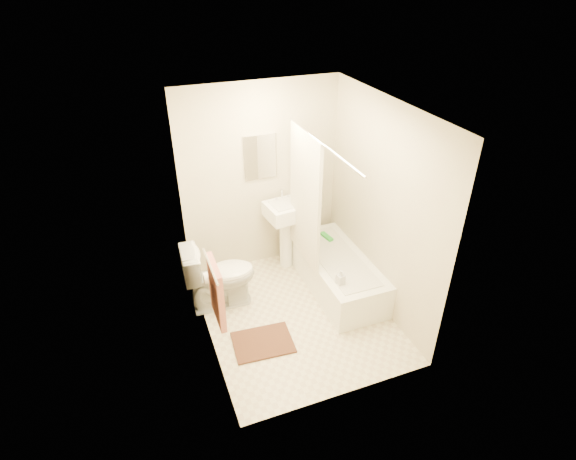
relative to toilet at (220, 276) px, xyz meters
name	(u,v)px	position (x,y,z in m)	size (l,w,h in m)	color
floor	(296,314)	(0.75, -0.50, -0.40)	(2.40, 2.40, 0.00)	beige
ceiling	(298,109)	(0.75, -0.50, 2.00)	(2.40, 2.40, 0.00)	white
wall_back	(261,179)	(0.75, 0.70, 0.80)	(2.00, 0.02, 2.40)	beige
wall_left	(200,244)	(-0.25, -0.50, 0.80)	(0.02, 2.40, 2.40)	beige
wall_right	(382,209)	(1.75, -0.50, 0.80)	(0.02, 2.40, 2.40)	beige
mirror	(260,157)	(0.75, 0.68, 1.10)	(0.40, 0.03, 0.55)	white
curtain_rod	(322,144)	(1.05, -0.40, 1.60)	(0.03, 0.03, 1.70)	silver
shower_curtain	(305,198)	(1.05, 0.00, 0.82)	(0.04, 0.80, 1.55)	silver
towel_bar	(210,266)	(-0.21, -0.75, 0.70)	(0.02, 0.02, 0.60)	silver
towel	(216,292)	(-0.18, -0.75, 0.38)	(0.06, 0.45, 0.66)	#CC7266
toilet_paper	(209,277)	(-0.18, -0.38, 0.30)	(0.12, 0.12, 0.11)	white
toilet	(220,276)	(0.00, 0.00, 0.00)	(0.46, 0.82, 0.81)	white
sink	(287,232)	(1.00, 0.45, 0.11)	(0.52, 0.42, 1.03)	white
bathtub	(336,272)	(1.41, -0.20, -0.19)	(0.68, 1.55, 0.44)	white
bath_mat	(263,342)	(0.25, -0.80, -0.39)	(0.63, 0.47, 0.02)	#542A1D
soap_bottle	(341,277)	(1.21, -0.67, 0.12)	(0.08, 0.08, 0.18)	silver
scrub_brush	(327,237)	(1.47, 0.25, 0.05)	(0.07, 0.22, 0.04)	green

